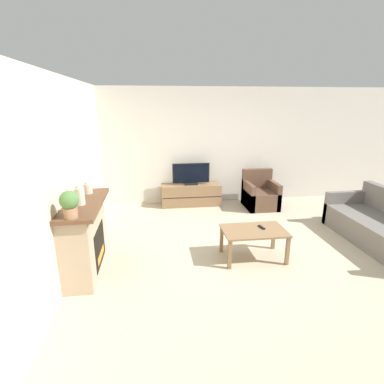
# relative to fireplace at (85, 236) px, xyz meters

# --- Properties ---
(ground_plane) EXTENTS (24.00, 24.00, 0.00)m
(ground_plane) POSITION_rel_fireplace_xyz_m (2.66, 0.26, -0.53)
(ground_plane) COLOR tan
(wall_back) EXTENTS (12.00, 0.06, 2.70)m
(wall_back) POSITION_rel_fireplace_xyz_m (2.66, 2.97, 0.82)
(wall_back) COLOR beige
(wall_back) RESTS_ON ground
(wall_left) EXTENTS (0.06, 12.00, 2.70)m
(wall_left) POSITION_rel_fireplace_xyz_m (-0.23, 0.26, 0.82)
(wall_left) COLOR beige
(wall_left) RESTS_ON ground
(fireplace) EXTENTS (0.51, 1.39, 1.03)m
(fireplace) POSITION_rel_fireplace_xyz_m (0.00, 0.00, 0.00)
(fireplace) COLOR tan
(fireplace) RESTS_ON ground
(mantel_vase_left) EXTENTS (0.07, 0.07, 0.23)m
(mantel_vase_left) POSITION_rel_fireplace_xyz_m (0.02, -0.42, 0.62)
(mantel_vase_left) COLOR beige
(mantel_vase_left) RESTS_ON fireplace
(mantel_vase_centre_left) EXTENTS (0.13, 0.13, 0.28)m
(mantel_vase_centre_left) POSITION_rel_fireplace_xyz_m (0.02, -0.10, 0.63)
(mantel_vase_centre_left) COLOR beige
(mantel_vase_centre_left) RESTS_ON fireplace
(mantel_vase_right) EXTENTS (0.14, 0.14, 0.19)m
(mantel_vase_right) POSITION_rel_fireplace_xyz_m (0.02, 0.42, 0.59)
(mantel_vase_right) COLOR beige
(mantel_vase_right) RESTS_ON fireplace
(potted_plant) EXTENTS (0.22, 0.22, 0.33)m
(potted_plant) POSITION_rel_fireplace_xyz_m (0.02, -0.59, 0.69)
(potted_plant) COLOR #936B4C
(potted_plant) RESTS_ON fireplace
(tv_stand) EXTENTS (1.38, 0.44, 0.50)m
(tv_stand) POSITION_rel_fireplace_xyz_m (1.86, 2.69, -0.27)
(tv_stand) COLOR brown
(tv_stand) RESTS_ON ground
(tv) EXTENTS (0.86, 0.18, 0.50)m
(tv) POSITION_rel_fireplace_xyz_m (1.86, 2.68, 0.21)
(tv) COLOR black
(tv) RESTS_ON tv_stand
(armchair) EXTENTS (0.70, 0.76, 0.85)m
(armchair) POSITION_rel_fireplace_xyz_m (3.43, 2.34, -0.24)
(armchair) COLOR brown
(armchair) RESTS_ON ground
(coffee_table) EXTENTS (0.96, 0.61, 0.48)m
(coffee_table) POSITION_rel_fireplace_xyz_m (2.49, 0.01, -0.11)
(coffee_table) COLOR brown
(coffee_table) RESTS_ON ground
(remote) EXTENTS (0.07, 0.16, 0.02)m
(remote) POSITION_rel_fireplace_xyz_m (2.62, 0.07, -0.04)
(remote) COLOR black
(remote) RESTS_ON coffee_table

